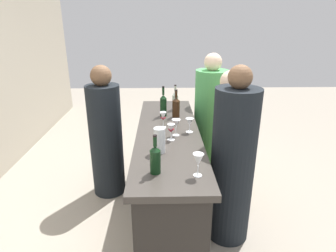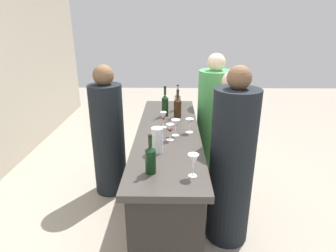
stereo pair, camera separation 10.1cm
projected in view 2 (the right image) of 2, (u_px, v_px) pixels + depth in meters
The scene contains 16 objects.
ground_plane at pixel (168, 213), 3.00m from camera, with size 12.00×12.00×0.00m, color #9E9384.
bar_counter at pixel (168, 174), 2.84m from camera, with size 2.13×0.59×0.94m.
wine_bottle_leftmost_dark_green at pixel (151, 159), 1.91m from camera, with size 0.07×0.07×0.28m.
wine_bottle_second_left_amber_brown at pixel (178, 107), 3.02m from camera, with size 0.08×0.08×0.30m.
wine_bottle_center_dark_green at pixel (165, 105), 3.06m from camera, with size 0.07×0.07×0.33m.
wine_bottle_second_right_clear_pale at pixel (178, 100), 3.28m from camera, with size 0.07×0.07×0.29m.
wine_glass_near_left at pixel (190, 123), 2.61m from camera, with size 0.08×0.08×0.13m.
wine_glass_near_center at pixel (193, 161), 1.86m from camera, with size 0.07×0.07×0.16m.
wine_glass_near_right at pixel (176, 124), 2.53m from camera, with size 0.08×0.08×0.15m.
wine_glass_far_left at pixel (170, 129), 2.44m from camera, with size 0.07×0.07×0.15m.
wine_glass_far_center at pixel (164, 117), 2.73m from camera, with size 0.06×0.06×0.16m.
water_pitcher at pixel (157, 140), 2.21m from camera, with size 0.09×0.09×0.20m.
person_left_guest at pixel (232, 166), 2.45m from camera, with size 0.42×0.42×1.60m.
person_center_guest at pixel (213, 123), 3.56m from camera, with size 0.51×0.51×1.57m.
person_right_guest at pixel (228, 143), 3.04m from camera, with size 0.38×0.38×1.46m.
person_server_behind at pixel (108, 137), 3.21m from camera, with size 0.46×0.46×1.49m.
Camera 2 is at (-2.49, -0.04, 1.91)m, focal length 30.37 mm.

